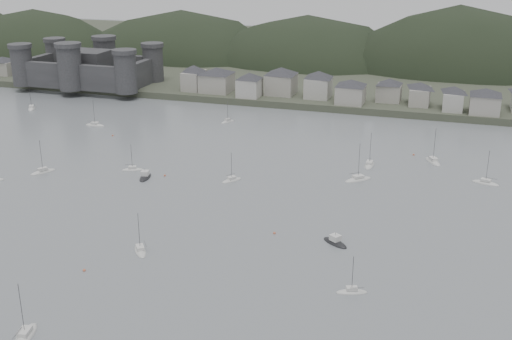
% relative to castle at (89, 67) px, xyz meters
% --- Properties ---
extents(ground, '(900.00, 900.00, 0.00)m').
position_rel_castle_xyz_m(ground, '(120.00, -179.80, -10.96)').
color(ground, slate).
rests_on(ground, ground).
extents(far_shore_land, '(900.00, 250.00, 3.00)m').
position_rel_castle_xyz_m(far_shore_land, '(120.00, 115.20, -9.46)').
color(far_shore_land, '#383D2D').
rests_on(far_shore_land, ground).
extents(forested_ridge, '(851.55, 103.94, 102.57)m').
position_rel_castle_xyz_m(forested_ridge, '(124.83, 89.60, -22.25)').
color(forested_ridge, black).
rests_on(forested_ridge, ground).
extents(castle, '(66.00, 43.00, 20.00)m').
position_rel_castle_xyz_m(castle, '(0.00, 0.00, 0.00)').
color(castle, '#323234').
rests_on(castle, far_shore_land).
extents(waterfront_town, '(451.48, 28.46, 12.92)m').
position_rel_castle_xyz_m(waterfront_town, '(170.59, 3.54, -2.30)').
color(waterfront_town, '#9F9B91').
rests_on(waterfront_town, far_shore_land).
extents(sailboat_lead, '(6.52, 8.70, 11.57)m').
position_rel_castle_xyz_m(sailboat_lead, '(-3.09, -42.84, -10.79)').
color(sailboat_lead, silver).
rests_on(sailboat_lead, ground).
extents(moored_fleet, '(265.85, 169.56, 12.67)m').
position_rel_castle_xyz_m(moored_fleet, '(111.20, -119.58, -10.79)').
color(moored_fleet, silver).
rests_on(moored_fleet, ground).
extents(motor_launch_near, '(7.82, 6.68, 3.83)m').
position_rel_castle_xyz_m(motor_launch_near, '(149.37, -133.42, -10.67)').
color(motor_launch_near, black).
rests_on(motor_launch_near, ground).
extents(motor_launch_far, '(4.35, 8.43, 3.92)m').
position_rel_castle_xyz_m(motor_launch_far, '(84.36, -106.14, -10.67)').
color(motor_launch_far, black).
rests_on(motor_launch_far, ground).
extents(mooring_buoys, '(151.49, 106.97, 0.70)m').
position_rel_castle_xyz_m(mooring_buoys, '(113.29, -113.63, -10.81)').
color(mooring_buoys, '#CB6543').
rests_on(mooring_buoys, ground).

